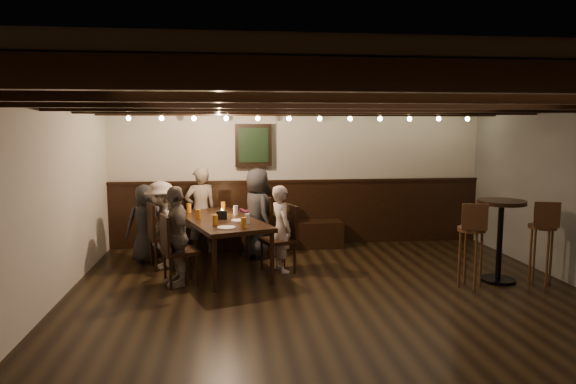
{
  "coord_description": "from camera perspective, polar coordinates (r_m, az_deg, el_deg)",
  "views": [
    {
      "loc": [
        -1.21,
        -5.35,
        2.07
      ],
      "look_at": [
        -0.45,
        1.3,
        1.21
      ],
      "focal_mm": 32.0,
      "sensor_mm": 36.0,
      "label": 1
    }
  ],
  "objects": [
    {
      "name": "room",
      "position": [
        7.69,
        0.42,
        -0.12
      ],
      "size": [
        7.0,
        7.0,
        7.0
      ],
      "color": "black",
      "rests_on": "ground"
    },
    {
      "name": "dining_table",
      "position": [
        7.44,
        -7.48,
        -3.41
      ],
      "size": [
        1.5,
        2.19,
        0.75
      ],
      "rotation": [
        0.0,
        0.0,
        0.33
      ],
      "color": "black",
      "rests_on": "floor"
    },
    {
      "name": "chair_left_near",
      "position": [
        7.77,
        -13.55,
        -6.06
      ],
      "size": [
        0.56,
        0.56,
        0.97
      ],
      "rotation": [
        0.0,
        0.0,
        -1.24
      ],
      "color": "black",
      "rests_on": "floor"
    },
    {
      "name": "chair_left_far",
      "position": [
        6.92,
        -11.99,
        -7.76
      ],
      "size": [
        0.54,
        0.54,
        0.93
      ],
      "rotation": [
        0.0,
        0.0,
        -1.24
      ],
      "color": "black",
      "rests_on": "floor"
    },
    {
      "name": "chair_right_near",
      "position": [
        8.18,
        -3.59,
        -5.22
      ],
      "size": [
        0.56,
        0.56,
        0.97
      ],
      "rotation": [
        0.0,
        0.0,
        1.9
      ],
      "color": "black",
      "rests_on": "floor"
    },
    {
      "name": "chair_right_far",
      "position": [
        7.37,
        -0.97,
        -6.62
      ],
      "size": [
        0.56,
        0.56,
        0.96
      ],
      "rotation": [
        0.0,
        0.0,
        1.9
      ],
      "color": "black",
      "rests_on": "floor"
    },
    {
      "name": "person_bench_left",
      "position": [
        8.11,
        -15.52,
        -3.38
      ],
      "size": [
        0.68,
        0.55,
        1.2
      ],
      "primitive_type": "imported",
      "rotation": [
        0.0,
        0.0,
        3.47
      ],
      "color": "#232325",
      "rests_on": "floor"
    },
    {
      "name": "person_bench_centre",
      "position": [
        8.43,
        -9.68,
        -2.06
      ],
      "size": [
        0.6,
        0.49,
        1.42
      ],
      "primitive_type": "imported",
      "rotation": [
        0.0,
        0.0,
        3.47
      ],
      "color": "slate",
      "rests_on": "floor"
    },
    {
      "name": "person_bench_right",
      "position": [
        8.59,
        -3.61,
        -2.38
      ],
      "size": [
        0.73,
        0.64,
        1.25
      ],
      "primitive_type": "imported",
      "rotation": [
        0.0,
        0.0,
        3.47
      ],
      "color": "maroon",
      "rests_on": "floor"
    },
    {
      "name": "person_left_near",
      "position": [
        7.7,
        -13.84,
        -3.58
      ],
      "size": [
        0.72,
        0.94,
        1.28
      ],
      "primitive_type": "imported",
      "rotation": [
        0.0,
        0.0,
        -1.24
      ],
      "color": "#A79A8D",
      "rests_on": "floor"
    },
    {
      "name": "person_left_far",
      "position": [
        6.83,
        -12.32,
        -4.79
      ],
      "size": [
        0.55,
        0.83,
        1.31
      ],
      "primitive_type": "imported",
      "rotation": [
        0.0,
        0.0,
        -1.24
      ],
      "color": "slate",
      "rests_on": "floor"
    },
    {
      "name": "person_right_near",
      "position": [
        8.11,
        -3.41,
        -2.36
      ],
      "size": [
        0.65,
        0.8,
        1.41
      ],
      "primitive_type": "imported",
      "rotation": [
        0.0,
        0.0,
        1.9
      ],
      "color": "#262629",
      "rests_on": "floor"
    },
    {
      "name": "person_right_far",
      "position": [
        7.31,
        -0.76,
        -4.11
      ],
      "size": [
        0.43,
        0.52,
        1.24
      ],
      "primitive_type": "imported",
      "rotation": [
        0.0,
        0.0,
        1.9
      ],
      "color": "#B8A79C",
      "rests_on": "floor"
    },
    {
      "name": "pint_a",
      "position": [
        8.01,
        -10.95,
        -1.77
      ],
      "size": [
        0.07,
        0.07,
        0.14
      ],
      "primitive_type": "cylinder",
      "color": "#BF7219",
      "rests_on": "dining_table"
    },
    {
      "name": "pint_b",
      "position": [
        8.11,
        -7.23,
        -1.58
      ],
      "size": [
        0.07,
        0.07,
        0.14
      ],
      "primitive_type": "cylinder",
      "color": "#BF7219",
      "rests_on": "dining_table"
    },
    {
      "name": "pint_c",
      "position": [
        7.43,
        -9.94,
        -2.44
      ],
      "size": [
        0.07,
        0.07,
        0.14
      ],
      "primitive_type": "cylinder",
      "color": "#BF7219",
      "rests_on": "dining_table"
    },
    {
      "name": "pint_d",
      "position": [
        7.7,
        -5.83,
        -2.03
      ],
      "size": [
        0.07,
        0.07,
        0.14
      ],
      "primitive_type": "cylinder",
      "color": "silver",
      "rests_on": "dining_table"
    },
    {
      "name": "pint_e",
      "position": [
        6.93,
        -8.08,
        -3.11
      ],
      "size": [
        0.07,
        0.07,
        0.14
      ],
      "primitive_type": "cylinder",
      "color": "#BF7219",
      "rests_on": "dining_table"
    },
    {
      "name": "pint_f",
      "position": [
        6.97,
        -4.54,
        -2.99
      ],
      "size": [
        0.07,
        0.07,
        0.14
      ],
      "primitive_type": "cylinder",
      "color": "silver",
      "rests_on": "dining_table"
    },
    {
      "name": "pint_g",
      "position": [
        6.69,
        -4.98,
        -3.44
      ],
      "size": [
        0.07,
        0.07,
        0.14
      ],
      "primitive_type": "cylinder",
      "color": "#BF7219",
      "rests_on": "dining_table"
    },
    {
      "name": "plate_near",
      "position": [
        6.73,
        -6.87,
        -3.94
      ],
      "size": [
        0.24,
        0.24,
        0.01
      ],
      "primitive_type": "cylinder",
      "color": "white",
      "rests_on": "dining_table"
    },
    {
      "name": "plate_far",
      "position": [
        7.21,
        -5.39,
        -3.17
      ],
      "size": [
        0.24,
        0.24,
        0.01
      ],
      "primitive_type": "cylinder",
      "color": "white",
      "rests_on": "dining_table"
    },
    {
      "name": "condiment_caddy",
      "position": [
        7.37,
        -7.38,
        -2.55
      ],
      "size": [
        0.15,
        0.1,
        0.12
      ],
      "primitive_type": "cube",
      "color": "black",
      "rests_on": "dining_table"
    },
    {
      "name": "candle",
      "position": [
        7.74,
        -7.33,
        -2.33
      ],
      "size": [
        0.05,
        0.05,
        0.05
      ],
      "primitive_type": "cylinder",
      "color": "beige",
      "rests_on": "dining_table"
    },
    {
      "name": "high_top_table",
      "position": [
        7.37,
        22.52,
        -3.77
      ],
      "size": [
        0.62,
        0.62,
        1.1
      ],
      "color": "black",
      "rests_on": "floor"
    },
    {
      "name": "bar_stool_left",
      "position": [
        7.03,
        19.62,
        -6.72
      ],
      "size": [
        0.37,
        0.39,
        1.11
      ],
      "rotation": [
        0.0,
        0.0,
        -0.28
      ],
      "color": "#3A2212",
      "rests_on": "floor"
    },
    {
      "name": "bar_stool_right",
      "position": [
        7.56,
        26.3,
        -6.09
      ],
      "size": [
        0.38,
        0.4,
        1.11
      ],
      "rotation": [
        0.0,
        0.0,
        -0.33
      ],
      "color": "#3A2212",
      "rests_on": "floor"
    }
  ]
}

